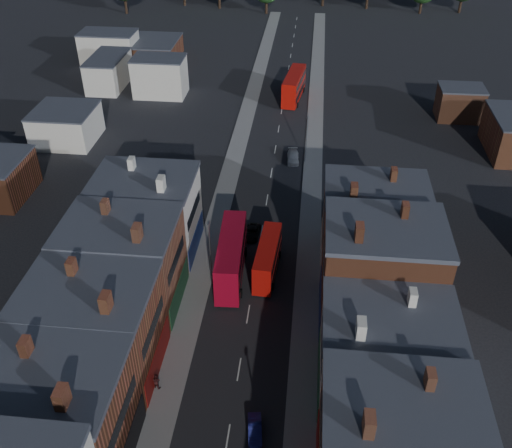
% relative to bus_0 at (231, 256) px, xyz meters
% --- Properties ---
extents(pavement_west, '(3.00, 200.00, 0.12)m').
position_rel_bus_0_xyz_m(pavement_west, '(-3.70, 19.37, -2.82)').
color(pavement_west, gray).
rests_on(pavement_west, ground).
extents(pavement_east, '(3.00, 200.00, 0.12)m').
position_rel_bus_0_xyz_m(pavement_east, '(9.30, 19.37, -2.82)').
color(pavement_east, gray).
rests_on(pavement_east, ground).
extents(lamp_post_2, '(0.25, 0.70, 8.12)m').
position_rel_bus_0_xyz_m(lamp_post_2, '(-2.40, -0.63, 1.82)').
color(lamp_post_2, slate).
rests_on(lamp_post_2, ground).
extents(lamp_post_3, '(0.25, 0.70, 8.12)m').
position_rel_bus_0_xyz_m(lamp_post_3, '(8.00, 29.37, 1.82)').
color(lamp_post_3, slate).
rests_on(lamp_post_3, ground).
extents(bus_0, '(3.57, 12.48, 5.34)m').
position_rel_bus_0_xyz_m(bus_0, '(0.00, 0.00, 0.00)').
color(bus_0, '#A70920').
rests_on(bus_0, ground).
extents(bus_1, '(2.91, 9.85, 4.20)m').
position_rel_bus_0_xyz_m(bus_1, '(4.30, 0.95, -0.61)').
color(bus_1, red).
rests_on(bus_1, ground).
extents(bus_2, '(4.24, 12.50, 5.29)m').
position_rel_bus_0_xyz_m(bus_2, '(4.77, 55.22, -0.03)').
color(bus_2, '#AF0E07').
rests_on(bus_2, ground).
extents(car_1, '(1.70, 3.66, 1.16)m').
position_rel_bus_0_xyz_m(car_1, '(5.18, -21.89, -2.30)').
color(car_1, navy).
rests_on(car_1, ground).
extents(car_2, '(2.13, 4.17, 1.13)m').
position_rel_bus_0_xyz_m(car_2, '(1.60, 8.30, -2.32)').
color(car_2, black).
rests_on(car_2, ground).
extents(car_3, '(2.20, 4.73, 1.34)m').
position_rel_bus_0_xyz_m(car_3, '(5.98, 29.73, -2.21)').
color(car_3, '#B9B9B9').
rests_on(car_3, ground).
extents(ped_1, '(0.97, 0.76, 1.75)m').
position_rel_bus_0_xyz_m(ped_1, '(-4.90, -17.73, -1.89)').
color(ped_1, '#381616').
rests_on(ped_1, pavement_west).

